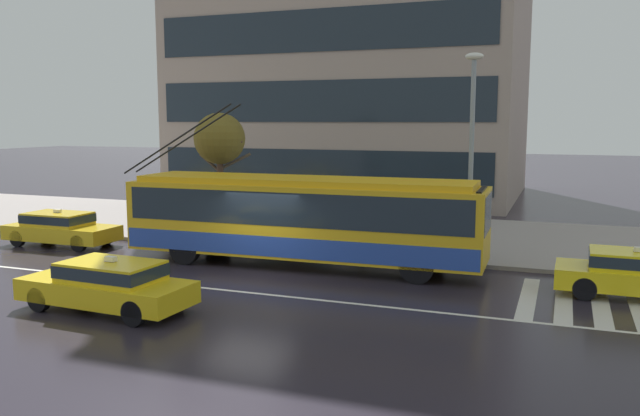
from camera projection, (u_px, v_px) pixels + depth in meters
ground_plane at (245, 280)px, 19.38m from camera, size 160.00×160.00×0.00m
sidewalk_slab at (343, 230)px, 27.80m from camera, size 80.00×10.00×0.14m
crosswalk_stripe_edge_near at (528, 297)px, 17.52m from camera, size 0.44×4.40×0.01m
crosswalk_stripe_inner_a at (564, 301)px, 17.21m from camera, size 0.44×4.40×0.01m
crosswalk_stripe_center at (600, 304)px, 16.89m from camera, size 0.44×4.40×0.01m
crosswalk_stripe_inner_b at (639, 307)px, 16.57m from camera, size 0.44×4.40×0.01m
lane_centre_line at (226, 290)px, 18.27m from camera, size 72.00×0.14×0.01m
trolleybus at (303, 217)px, 21.18m from camera, size 12.55×2.87×5.32m
taxi_queued_behind_bus at (60, 227)px, 24.75m from camera, size 4.37×1.76×1.39m
taxi_oncoming_near at (108, 283)px, 16.25m from camera, size 4.56×1.94×1.39m
bus_shelter at (287, 192)px, 25.23m from camera, size 3.57×1.74×2.46m
pedestrian_at_shelter at (364, 205)px, 23.38m from camera, size 1.04×1.04×1.98m
pedestrian_approaching_curb at (293, 200)px, 24.55m from camera, size 1.43×1.43×1.98m
street_lamp at (472, 138)px, 21.54m from camera, size 0.60×0.32×6.82m
street_tree_bare at (220, 140)px, 25.90m from camera, size 2.22×2.06×4.92m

